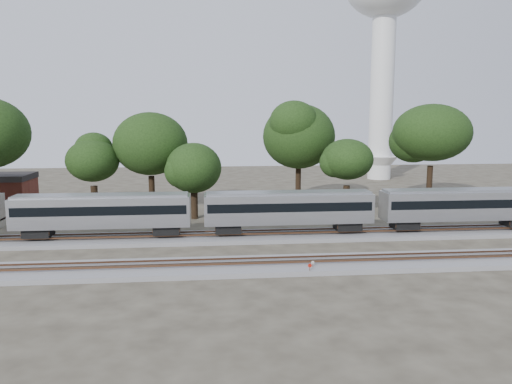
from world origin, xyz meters
TOP-DOWN VIEW (x-y plane):
  - ground at (0.00, 0.00)m, footprint 160.00×160.00m
  - track_far at (0.00, 6.00)m, footprint 160.00×5.00m
  - track_near at (0.00, -4.00)m, footprint 160.00×5.00m
  - train at (6.22, 6.00)m, footprint 87.96×3.03m
  - switch_stand_red at (5.76, -6.26)m, footprint 0.31×0.07m
  - switch_stand_white at (6.20, -5.27)m, footprint 0.26×0.14m
  - switch_lever at (7.44, -5.30)m, footprint 0.52×0.33m
  - water_tower at (31.79, 52.29)m, footprint 15.82×15.82m
  - tree_2 at (-15.99, 19.97)m, footprint 6.93×6.93m
  - tree_3 at (-9.04, 20.80)m, footprint 8.93×8.93m
  - tree_4 at (-3.59, 16.60)m, footprint 6.23×6.23m
  - tree_5 at (10.46, 24.40)m, footprint 9.66×9.66m
  - tree_6 at (15.02, 16.46)m, footprint 7.13×7.13m
  - tree_7 at (29.05, 23.87)m, footprint 10.12×10.12m

SIDE VIEW (x-z plane):
  - ground at x=0.00m, z-range 0.00..0.00m
  - switch_lever at x=7.44m, z-range 0.00..0.30m
  - track_far at x=0.00m, z-range -0.16..0.57m
  - track_near at x=0.00m, z-range -0.16..0.57m
  - switch_stand_white at x=6.20m, z-range 0.12..0.99m
  - switch_stand_red at x=5.76m, z-range 0.13..1.09m
  - train at x=6.22m, z-range 0.90..5.37m
  - tree_4 at x=-3.59m, z-range 1.71..10.49m
  - tree_2 at x=-15.99m, z-range 1.91..11.68m
  - tree_6 at x=15.02m, z-range 1.96..12.01m
  - tree_3 at x=-9.04m, z-range 2.48..15.07m
  - tree_5 at x=10.46m, z-range 2.68..16.30m
  - tree_7 at x=29.05m, z-range 2.81..17.08m
  - water_tower at x=31.79m, z-range 10.55..54.34m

